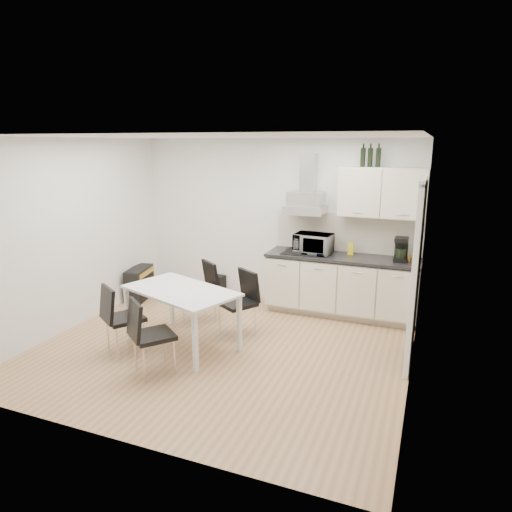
{
  "coord_description": "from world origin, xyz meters",
  "views": [
    {
      "loc": [
        2.34,
        -4.8,
        2.54
      ],
      "look_at": [
        0.24,
        0.55,
        1.1
      ],
      "focal_mm": 32.0,
      "sensor_mm": 36.0,
      "label": 1
    }
  ],
  "objects": [
    {
      "name": "chair_far_left",
      "position": [
        -0.69,
        0.67,
        0.44
      ],
      "size": [
        0.65,
        0.66,
        0.88
      ],
      "primitive_type": null,
      "rotation": [
        0.0,
        0.0,
        2.5
      ],
      "color": "black",
      "rests_on": "ground"
    },
    {
      "name": "wall_right",
      "position": [
        2.25,
        0.0,
        1.3
      ],
      "size": [
        0.1,
        4.0,
        2.6
      ],
      "primitive_type": "cube",
      "color": "silver",
      "rests_on": "ground"
    },
    {
      "name": "chair_near_right",
      "position": [
        -0.44,
        -0.84,
        0.44
      ],
      "size": [
        0.66,
        0.67,
        0.88
      ],
      "primitive_type": null,
      "rotation": [
        0.0,
        0.0,
        -0.67
      ],
      "color": "black",
      "rests_on": "ground"
    },
    {
      "name": "chair_far_right",
      "position": [
        0.01,
        0.45,
        0.44
      ],
      "size": [
        0.64,
        0.66,
        0.88
      ],
      "primitive_type": null,
      "rotation": [
        0.0,
        0.0,
        2.59
      ],
      "color": "black",
      "rests_on": "ground"
    },
    {
      "name": "ground",
      "position": [
        0.0,
        0.0,
        0.0
      ],
      "size": [
        4.5,
        4.5,
        0.0
      ],
      "primitive_type": "plane",
      "color": "tan",
      "rests_on": "ground"
    },
    {
      "name": "kitchenette",
      "position": [
        1.19,
        1.73,
        0.83
      ],
      "size": [
        2.22,
        0.64,
        2.52
      ],
      "color": "beige",
      "rests_on": "ground"
    },
    {
      "name": "dining_table",
      "position": [
        -0.52,
        -0.1,
        0.67
      ],
      "size": [
        1.62,
        1.26,
        0.75
      ],
      "rotation": [
        0.0,
        0.0,
        -0.35
      ],
      "color": "white",
      "rests_on": "ground"
    },
    {
      "name": "wall_left",
      "position": [
        -2.25,
        0.0,
        1.3
      ],
      "size": [
        0.1,
        4.0,
        2.6
      ],
      "primitive_type": "cube",
      "color": "silver",
      "rests_on": "ground"
    },
    {
      "name": "ceiling",
      "position": [
        0.0,
        0.0,
        2.6
      ],
      "size": [
        4.5,
        4.5,
        0.0
      ],
      "primitive_type": "plane",
      "color": "white",
      "rests_on": "wall_back"
    },
    {
      "name": "floor_speaker",
      "position": [
        -0.98,
        1.9,
        0.16
      ],
      "size": [
        0.21,
        0.2,
        0.33
      ],
      "primitive_type": "cube",
      "rotation": [
        0.0,
        0.0,
        -0.11
      ],
      "color": "black",
      "rests_on": "ground"
    },
    {
      "name": "wall_back",
      "position": [
        0.0,
        2.0,
        1.3
      ],
      "size": [
        4.5,
        0.1,
        2.6
      ],
      "primitive_type": "cube",
      "color": "silver",
      "rests_on": "ground"
    },
    {
      "name": "guitar_amp",
      "position": [
        -2.1,
        1.21,
        0.26
      ],
      "size": [
        0.4,
        0.67,
        0.53
      ],
      "rotation": [
        0.0,
        0.0,
        0.21
      ],
      "color": "black",
      "rests_on": "ground"
    },
    {
      "name": "wall_front",
      "position": [
        0.0,
        -2.0,
        1.3
      ],
      "size": [
        4.5,
        0.1,
        2.6
      ],
      "primitive_type": "cube",
      "color": "silver",
      "rests_on": "ground"
    },
    {
      "name": "chair_near_left",
      "position": [
        -1.06,
        -0.54,
        0.44
      ],
      "size": [
        0.64,
        0.66,
        0.88
      ],
      "primitive_type": null,
      "rotation": [
        0.0,
        0.0,
        -0.58
      ],
      "color": "black",
      "rests_on": "ground"
    },
    {
      "name": "doorway",
      "position": [
        2.21,
        0.55,
        1.05
      ],
      "size": [
        0.08,
        1.04,
        2.1
      ],
      "primitive_type": "cube",
      "color": "white",
      "rests_on": "ground"
    }
  ]
}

